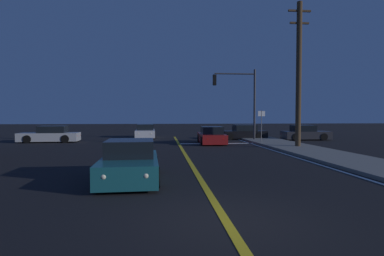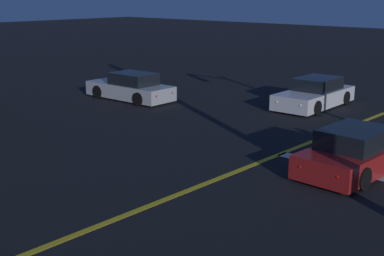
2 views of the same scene
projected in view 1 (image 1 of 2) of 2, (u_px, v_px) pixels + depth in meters
name	position (u px, v px, depth m)	size (l,w,h in m)	color
ground_plane	(225.00, 221.00, 6.39)	(160.00, 160.00, 0.00)	black
sidewalk_right	(326.00, 155.00, 16.64)	(3.20, 34.47, 0.15)	slate
lane_line_center	(187.00, 158.00, 15.91)	(0.20, 32.55, 0.01)	gold
lane_line_edge_right	(293.00, 156.00, 16.46)	(0.16, 32.55, 0.01)	white
stop_bar	(216.00, 144.00, 24.23)	(5.90, 0.50, 0.01)	white
car_distant_tail_black	(243.00, 133.00, 28.99)	(4.52, 2.01, 1.34)	black
car_following_oncoming_teal	(130.00, 163.00, 10.47)	(2.05, 4.19, 1.34)	#195960
car_lead_oncoming_red	(211.00, 136.00, 24.25)	(2.04, 4.59, 1.34)	maroon
car_side_waiting_white	(145.00, 132.00, 30.87)	(2.09, 4.73, 1.34)	silver
car_parked_curb_charcoal	(305.00, 133.00, 28.08)	(4.20, 2.13, 1.34)	#2D2D33
car_mid_block_silver	(50.00, 135.00, 25.56)	(4.75, 1.98, 1.34)	#B2B5BA
traffic_signal_near_right	(240.00, 94.00, 26.60)	(3.74, 0.28, 6.18)	#38383D
utility_pole_right	(299.00, 74.00, 20.60)	(1.54, 0.36, 9.72)	#4C3823
street_sign_corner	(261.00, 121.00, 24.00)	(0.56, 0.06, 2.60)	slate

